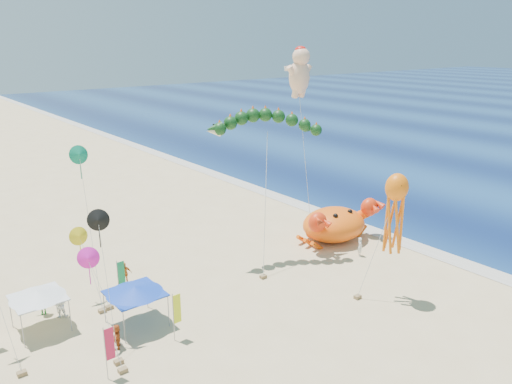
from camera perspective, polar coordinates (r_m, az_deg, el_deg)
ground at (r=40.56m, az=4.02°, el=-8.95°), size 320.00×320.00×0.00m
foam_strip at (r=48.84m, az=14.51°, el=-4.83°), size 320.00×320.00×0.00m
crab_inflatable at (r=46.33m, az=9.01°, el=-3.55°), size 8.41×5.29×3.69m
dragon_kite at (r=39.90m, az=1.17°, el=7.48°), size 9.65×5.70×12.19m
cherub_kite at (r=48.96m, az=5.04°, el=13.62°), size 2.19×4.09×17.17m
octopus_kite at (r=35.29m, az=15.60°, el=-1.68°), size 3.03×2.07×9.17m
canopy_blue at (r=33.25m, az=-13.69°, el=-10.87°), size 3.59×3.59×2.71m
canopy_white at (r=34.66m, az=-23.70°, el=-10.71°), size 3.37×3.37×2.71m
feather_flags at (r=32.51m, az=-17.39°, el=-12.75°), size 9.68×7.49×3.20m
beachgoers at (r=36.15m, az=-15.86°, el=-11.52°), size 25.04×8.42×1.83m
small_kites at (r=32.88m, az=-20.55°, el=-4.15°), size 8.69×9.73×10.95m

